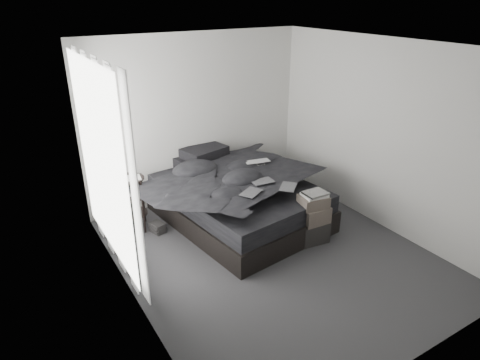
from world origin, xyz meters
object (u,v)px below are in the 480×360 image
bed (238,210)px  laptop (259,158)px  box_lower (312,231)px  side_stand (132,204)px

bed → laptop: (0.42, 0.11, 0.70)m
box_lower → side_stand: bearing=140.8°
side_stand → box_lower: 2.53m
bed → box_lower: bed is taller
laptop → box_lower: laptop is taller
laptop → side_stand: (-1.84, 0.46, -0.48)m
laptop → side_stand: bearing=177.0°
bed → side_stand: bearing=151.1°
side_stand → box_lower: bearing=-39.2°
bed → side_stand: side_stand is taller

